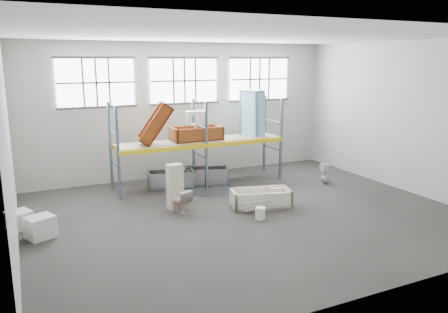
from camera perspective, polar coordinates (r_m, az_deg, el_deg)
floor at (r=12.90m, az=2.88°, el=-7.60°), size 12.00×10.00×0.10m
ceiling at (r=12.14m, az=3.15°, el=15.64°), size 12.00×10.00×0.10m
wall_back at (r=16.84m, az=-5.22°, el=6.01°), size 12.00×0.10×5.00m
wall_front at (r=8.27m, az=19.88°, el=-1.38°), size 12.00×0.10×5.00m
wall_left at (r=10.83m, az=-26.45°, el=1.19°), size 0.10×10.00×5.00m
wall_right at (r=16.03m, az=22.48°, el=4.80°), size 0.10×10.00×5.00m
window_left at (r=15.83m, az=-16.22°, el=9.17°), size 2.60×0.04×1.60m
window_mid at (r=16.65m, az=-5.16°, el=9.74°), size 2.60×0.04×1.60m
window_right at (r=18.01m, az=4.57°, el=9.95°), size 2.60×0.04×1.60m
rack_upright_la at (r=14.14m, az=-13.54°, el=0.38°), size 0.08×0.08×3.00m
rack_upright_lb at (r=15.29m, az=-14.49°, el=1.22°), size 0.08×0.08×3.00m
rack_upright_ma at (r=15.02m, az=-2.29°, el=1.41°), size 0.08×0.08×3.00m
rack_upright_mb at (r=16.11m, az=-3.97°, el=2.15°), size 0.08×0.08×3.00m
rack_upright_ra at (r=16.40m, az=7.39°, el=2.26°), size 0.08×0.08×3.00m
rack_upright_rb at (r=17.41m, az=5.26°, el=2.90°), size 0.08×0.08×3.00m
rack_beam_front at (r=15.02m, az=-2.29°, el=1.41°), size 6.00×0.10×0.14m
rack_beam_back at (r=16.11m, az=-3.97°, el=2.15°), size 6.00×0.10×0.14m
shelf_deck at (r=15.54m, az=-3.17°, el=2.08°), size 5.90×1.10×0.03m
wet_patch at (r=15.20m, az=-1.95°, el=-4.27°), size 1.80×1.80×0.00m
bathtub_beige at (r=13.44m, az=4.77°, el=-5.40°), size 1.93×1.25×0.52m
cistern_spare at (r=13.83m, az=6.68°, el=-4.84°), size 0.47×0.31×0.41m
sink_in_tub at (r=13.39m, az=3.25°, el=-5.91°), size 0.57×0.57×0.15m
toilet_beige at (r=12.95m, az=-5.62°, el=-5.72°), size 0.59×0.77×0.69m
cistern_tall at (r=13.15m, az=-6.37°, el=-3.91°), size 0.49×0.37×1.37m
toilet_white at (r=16.24m, az=13.02°, el=-2.12°), size 0.38×0.38×0.75m
steel_tub_left at (r=15.49m, az=-6.91°, el=-2.91°), size 1.70×1.02×0.58m
steel_tub_right at (r=15.88m, az=-2.36°, el=-2.46°), size 1.74×1.28×0.58m
rust_tub_flat at (r=15.50m, az=-3.55°, el=2.95°), size 1.77×0.84×0.50m
rust_tub_tilted at (r=14.76m, az=-8.92°, el=4.21°), size 1.30×0.87×1.47m
sink_on_shelf at (r=15.12m, az=-3.68°, el=3.76°), size 0.80×0.68×0.62m
blue_tub_upright at (r=16.41m, az=3.68°, el=5.50°), size 0.80×0.96×1.77m
bucket at (r=12.46m, az=4.74°, el=-7.32°), size 0.31×0.31×0.33m
carton_near at (r=12.05m, az=-22.65°, el=-8.43°), size 0.81×0.76×0.55m
carton_far at (r=12.92m, az=-24.97°, el=-7.44°), size 0.74×0.74×0.47m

